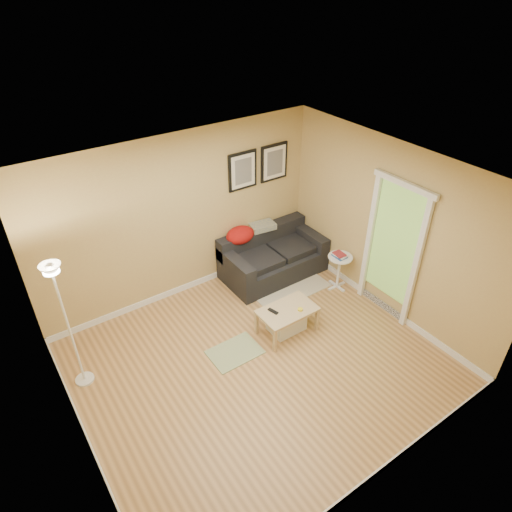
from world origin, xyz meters
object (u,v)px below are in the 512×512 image
at_px(sofa, 274,255).
at_px(side_table, 338,272).
at_px(storage_bin, 286,321).
at_px(floor_lamp, 70,331).
at_px(book_stack, 340,255).
at_px(coffee_table, 287,320).

bearing_deg(sofa, side_table, -54.42).
height_order(storage_bin, floor_lamp, floor_lamp).
distance_m(storage_bin, book_stack, 1.42).
bearing_deg(storage_bin, side_table, 13.87).
xyz_separation_m(side_table, book_stack, (-0.01, 0.01, 0.33)).
bearing_deg(floor_lamp, storage_bin, -14.92).
bearing_deg(floor_lamp, coffee_table, -15.81).
height_order(coffee_table, storage_bin, coffee_table).
distance_m(sofa, floor_lamp, 3.45).
xyz_separation_m(storage_bin, side_table, (1.31, 0.32, 0.14)).
bearing_deg(coffee_table, floor_lamp, 149.89).
bearing_deg(storage_bin, floor_lamp, 165.08).
height_order(coffee_table, side_table, side_table).
relative_size(sofa, book_stack, 8.02).
bearing_deg(coffee_table, side_table, 0.89).
distance_m(sofa, coffee_table, 1.44).
bearing_deg(floor_lamp, side_table, -5.68).
relative_size(storage_bin, floor_lamp, 0.28).
height_order(sofa, floor_lamp, floor_lamp).
distance_m(sofa, side_table, 1.10).
xyz_separation_m(storage_bin, book_stack, (1.29, 0.33, 0.47)).
distance_m(coffee_table, side_table, 1.38).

